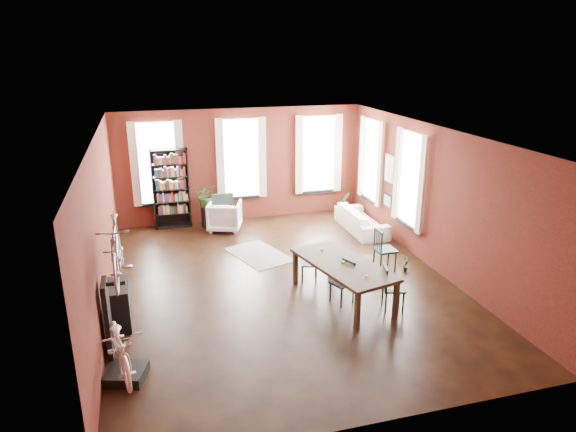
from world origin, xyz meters
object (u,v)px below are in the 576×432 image
object	(u,v)px
dining_chair_b	(309,263)
white_armchair	(225,214)
dining_chair_c	(393,288)
dining_table	(342,281)
bicycle_floor	(118,324)
cream_sofa	(362,216)
console_table	(119,305)
plant_stand	(208,217)
bookshelf	(171,189)
dining_chair_a	(342,283)
dining_chair_d	(385,250)
bike_trainer	(127,374)

from	to	relation	value
dining_chair_b	white_armchair	bearing A→B (deg)	-145.47
dining_chair_c	white_armchair	size ratio (longest dim) A/B	1.00
dining_table	bicycle_floor	size ratio (longest dim) A/B	1.46
cream_sofa	console_table	xyz separation A→B (m)	(-6.23, -3.50, -0.01)
dining_table	console_table	distance (m)	4.24
dining_table	dining_chair_c	distance (m)	1.01
dining_chair_c	plant_stand	xyz separation A→B (m)	(-2.82, 5.68, -0.15)
dining_chair_c	plant_stand	size ratio (longest dim) A/B	1.50
bookshelf	dining_chair_a	bearing A→B (deg)	-61.99
dining_table	dining_chair_d	distance (m)	1.83
bicycle_floor	bike_trainer	bearing A→B (deg)	5.22
console_table	bicycle_floor	world-z (taller)	bicycle_floor
dining_table	dining_chair_b	world-z (taller)	dining_table
bookshelf	dining_table	bearing A→B (deg)	-61.11
white_armchair	console_table	distance (m)	5.26
dining_chair_b	bookshelf	distance (m)	5.09
dining_chair_d	bicycle_floor	distance (m)	6.20
dining_chair_c	plant_stand	world-z (taller)	dining_chair_c
console_table	bike_trainer	bearing A→B (deg)	-85.41
console_table	plant_stand	size ratio (longest dim) A/B	1.36
cream_sofa	console_table	world-z (taller)	cream_sofa
cream_sofa	dining_table	bearing A→B (deg)	151.32
bookshelf	bike_trainer	xyz separation A→B (m)	(-1.15, -6.88, -1.02)
dining_table	cream_sofa	size ratio (longest dim) A/B	1.12
cream_sofa	bike_trainer	distance (m)	8.00
dining_chair_a	console_table	world-z (taller)	dining_chair_a
dining_chair_d	bookshelf	distance (m)	6.16
dining_table	dining_chair_c	bearing A→B (deg)	-51.98
dining_chair_b	cream_sofa	distance (m)	3.52
dining_chair_a	console_table	distance (m)	4.19
cream_sofa	bicycle_floor	bearing A→B (deg)	130.24
dining_chair_c	cream_sofa	world-z (taller)	dining_chair_c
dining_chair_b	bicycle_floor	world-z (taller)	bicycle_floor
bike_trainer	console_table	distance (m)	1.71
bookshelf	plant_stand	world-z (taller)	bookshelf
cream_sofa	plant_stand	bearing A→B (deg)	70.74
dining_chair_b	bicycle_floor	size ratio (longest dim) A/B	0.49
bookshelf	white_armchair	distance (m)	1.63
dining_table	dining_chair_d	size ratio (longest dim) A/B	2.42
plant_stand	dining_chair_a	bearing A→B (deg)	-69.07
dining_chair_b	dining_chair_c	distance (m)	2.01
dining_table	plant_stand	bearing A→B (deg)	97.77
console_table	plant_stand	distance (m)	5.38
dining_chair_a	dining_chair_b	bearing A→B (deg)	173.45
dining_chair_b	dining_chair_c	xyz separation A→B (m)	(1.15, -1.65, 0.05)
plant_stand	dining_table	bearing A→B (deg)	-68.18
dining_chair_a	bookshelf	distance (m)	6.22
dining_chair_c	bike_trainer	world-z (taller)	dining_chair_c
dining_table	dining_chair_b	bearing A→B (deg)	95.02
dining_chair_a	bicycle_floor	bearing A→B (deg)	-92.37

